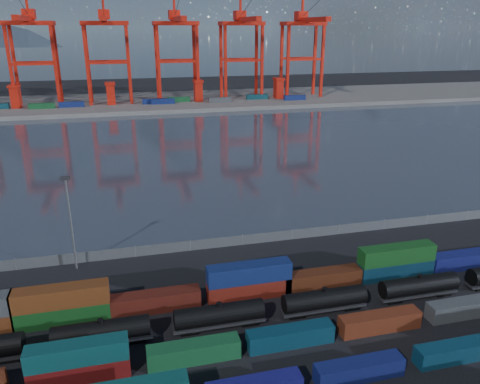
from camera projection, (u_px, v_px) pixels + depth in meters
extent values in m
plane|color=black|center=(294.00, 332.00, 63.54)|extent=(700.00, 700.00, 0.00)
plane|color=#303845|center=(186.00, 149.00, 159.56)|extent=(700.00, 700.00, 0.00)
cube|color=#514F4C|center=(159.00, 102.00, 255.25)|extent=(700.00, 70.00, 2.00)
cube|color=#101854|center=(359.00, 370.00, 54.89)|extent=(10.86, 2.21, 2.35)
cube|color=#0D3146|center=(456.00, 352.00, 57.94)|extent=(10.86, 2.21, 2.35)
cube|color=#5C0E0D|center=(80.00, 370.00, 54.68)|extent=(11.51, 2.34, 2.49)
cube|color=#0C4143|center=(77.00, 353.00, 53.85)|extent=(11.51, 2.34, 2.49)
cube|color=#16532B|center=(194.00, 352.00, 57.79)|extent=(11.51, 2.34, 2.49)
cube|color=#0C3143|center=(290.00, 336.00, 60.71)|extent=(11.51, 2.34, 2.49)
cube|color=maroon|center=(380.00, 322.00, 63.70)|extent=(11.51, 2.34, 2.49)
cube|color=#414546|center=(465.00, 308.00, 66.83)|extent=(11.51, 2.34, 2.49)
cube|color=#124618|center=(63.00, 314.00, 65.25)|extent=(12.90, 2.62, 2.79)
cube|color=#633013|center=(61.00, 296.00, 64.33)|extent=(12.90, 2.62, 2.79)
cube|color=#4C170F|center=(156.00, 301.00, 68.23)|extent=(12.90, 2.62, 2.79)
cube|color=maroon|center=(249.00, 289.00, 71.49)|extent=(12.90, 2.62, 2.79)
cube|color=navy|center=(249.00, 273.00, 70.56)|extent=(12.90, 2.62, 2.79)
cube|color=#4C200F|center=(321.00, 279.00, 74.24)|extent=(12.90, 2.62, 2.79)
cube|color=#0B283C|center=(395.00, 269.00, 77.29)|extent=(12.90, 2.62, 2.79)
cube|color=#144D1A|center=(397.00, 254.00, 76.36)|extent=(12.90, 2.62, 2.79)
cube|color=navy|center=(464.00, 260.00, 80.35)|extent=(12.90, 2.62, 2.79)
cube|color=black|center=(10.00, 357.00, 58.27)|extent=(2.37, 1.71, 0.57)
cylinder|color=black|center=(102.00, 331.00, 60.24)|extent=(12.32, 2.75, 2.75)
cylinder|color=black|center=(100.00, 321.00, 59.73)|extent=(0.76, 0.76, 0.47)
cube|color=black|center=(103.00, 341.00, 60.74)|extent=(12.79, 1.89, 0.38)
cube|color=black|center=(68.00, 348.00, 59.88)|extent=(2.37, 1.71, 0.57)
cube|color=black|center=(136.00, 338.00, 61.85)|extent=(2.37, 1.71, 0.57)
cylinder|color=black|center=(219.00, 314.00, 63.82)|extent=(12.32, 2.75, 2.75)
cylinder|color=black|center=(219.00, 304.00, 63.32)|extent=(0.76, 0.76, 0.47)
cube|color=black|center=(219.00, 323.00, 64.33)|extent=(12.79, 1.89, 0.38)
cube|color=black|center=(189.00, 330.00, 63.47)|extent=(2.37, 1.71, 0.57)
cube|color=black|center=(249.00, 321.00, 65.44)|extent=(2.37, 1.71, 0.57)
cylinder|color=black|center=(324.00, 299.00, 67.41)|extent=(12.32, 2.75, 2.75)
cylinder|color=black|center=(325.00, 290.00, 66.91)|extent=(0.76, 0.76, 0.47)
cube|color=black|center=(324.00, 308.00, 67.91)|extent=(12.79, 1.89, 0.38)
cube|color=black|center=(296.00, 314.00, 67.05)|extent=(2.37, 1.71, 0.57)
cube|color=black|center=(350.00, 306.00, 69.02)|extent=(2.37, 1.71, 0.57)
cylinder|color=black|center=(419.00, 285.00, 71.00)|extent=(12.32, 2.75, 2.75)
cylinder|color=black|center=(420.00, 276.00, 70.49)|extent=(0.76, 0.76, 0.47)
cube|color=black|center=(418.00, 294.00, 71.50)|extent=(12.79, 1.89, 0.38)
cube|color=black|center=(392.00, 300.00, 70.64)|extent=(2.37, 1.71, 0.57)
cube|color=black|center=(441.00, 292.00, 72.61)|extent=(2.37, 1.71, 0.57)
cube|color=black|center=(480.00, 286.00, 74.22)|extent=(2.37, 1.71, 0.57)
cube|color=#595B5E|center=(243.00, 240.00, 88.81)|extent=(160.00, 0.06, 2.00)
cylinder|color=slate|center=(15.00, 264.00, 79.53)|extent=(0.12, 0.12, 2.20)
cylinder|color=slate|center=(77.00, 257.00, 81.84)|extent=(0.12, 0.12, 2.20)
cylinder|color=slate|center=(135.00, 251.00, 84.15)|extent=(0.12, 0.12, 2.20)
cylinder|color=slate|center=(190.00, 245.00, 86.47)|extent=(0.12, 0.12, 2.20)
cylinder|color=slate|center=(243.00, 240.00, 88.78)|extent=(0.12, 0.12, 2.20)
cylinder|color=slate|center=(292.00, 234.00, 91.10)|extent=(0.12, 0.12, 2.20)
cylinder|color=slate|center=(339.00, 229.00, 93.41)|extent=(0.12, 0.12, 2.20)
cylinder|color=slate|center=(384.00, 224.00, 95.72)|extent=(0.12, 0.12, 2.20)
cylinder|color=slate|center=(427.00, 220.00, 98.04)|extent=(0.12, 0.12, 2.20)
cylinder|color=slate|center=(468.00, 215.00, 100.35)|extent=(0.12, 0.12, 2.20)
cylinder|color=slate|center=(71.00, 226.00, 77.72)|extent=(0.36, 0.36, 16.00)
cube|color=black|center=(65.00, 178.00, 74.97)|extent=(1.60, 0.40, 0.60)
cube|color=red|center=(11.00, 69.00, 222.91)|extent=(1.47, 1.47, 41.29)
cube|color=red|center=(15.00, 67.00, 232.98)|extent=(1.47, 1.47, 41.29)
cube|color=red|center=(56.00, 68.00, 227.58)|extent=(1.47, 1.47, 41.29)
cube|color=red|center=(58.00, 66.00, 237.65)|extent=(1.47, 1.47, 41.29)
cube|color=red|center=(33.00, 64.00, 224.56)|extent=(20.19, 1.28, 1.28)
cube|color=red|center=(36.00, 62.00, 234.63)|extent=(20.19, 1.28, 1.28)
cube|color=red|center=(29.00, 23.00, 223.42)|extent=(22.94, 12.85, 2.02)
cube|color=red|center=(24.00, 18.00, 212.74)|extent=(2.75, 44.04, 2.29)
cube|color=red|center=(29.00, 14.00, 225.41)|extent=(5.51, 7.34, 4.59)
cylinder|color=black|center=(21.00, 3.00, 208.60)|extent=(0.22, 37.77, 12.46)
cube|color=red|center=(87.00, 67.00, 231.00)|extent=(1.47, 1.47, 41.29)
cube|color=red|center=(88.00, 66.00, 241.07)|extent=(1.47, 1.47, 41.29)
cube|color=red|center=(129.00, 67.00, 235.67)|extent=(1.47, 1.47, 41.29)
cube|color=red|center=(128.00, 65.00, 245.74)|extent=(1.47, 1.47, 41.29)
cube|color=red|center=(108.00, 63.00, 232.65)|extent=(20.19, 1.28, 1.28)
cube|color=red|center=(108.00, 61.00, 242.72)|extent=(20.19, 1.28, 1.28)
cube|color=red|center=(105.00, 23.00, 231.52)|extent=(22.94, 12.85, 2.02)
cube|color=red|center=(104.00, 19.00, 220.84)|extent=(2.75, 44.04, 2.29)
cube|color=red|center=(104.00, 14.00, 233.51)|extent=(5.51, 7.34, 4.59)
cylinder|color=black|center=(102.00, 4.00, 216.70)|extent=(0.22, 37.77, 12.46)
cube|color=red|center=(159.00, 66.00, 239.10)|extent=(1.47, 1.47, 41.29)
cube|color=red|center=(157.00, 64.00, 249.17)|extent=(1.47, 1.47, 41.29)
cube|color=red|center=(198.00, 65.00, 243.77)|extent=(1.47, 1.47, 41.29)
cube|color=red|center=(194.00, 64.00, 253.84)|extent=(1.47, 1.47, 41.29)
cube|color=red|center=(178.00, 61.00, 240.75)|extent=(20.19, 1.28, 1.28)
cube|color=red|center=(176.00, 60.00, 250.82)|extent=(20.19, 1.28, 1.28)
cube|color=red|center=(175.00, 23.00, 239.62)|extent=(22.94, 12.85, 2.02)
cube|color=red|center=(178.00, 19.00, 228.94)|extent=(2.75, 44.04, 2.29)
cube|color=red|center=(174.00, 15.00, 241.60)|extent=(5.51, 7.34, 4.59)
cube|color=red|center=(174.00, 0.00, 237.64)|extent=(1.10, 1.10, 14.68)
cylinder|color=black|center=(178.00, 5.00, 224.79)|extent=(0.22, 37.77, 12.46)
cube|color=red|center=(225.00, 65.00, 247.20)|extent=(1.47, 1.47, 41.29)
cube|color=red|center=(221.00, 63.00, 257.27)|extent=(1.47, 1.47, 41.29)
cube|color=red|center=(262.00, 64.00, 251.87)|extent=(1.47, 1.47, 41.29)
cube|color=red|center=(256.00, 63.00, 261.94)|extent=(1.47, 1.47, 41.29)
cube|color=red|center=(244.00, 60.00, 248.85)|extent=(20.19, 1.28, 1.28)
cube|color=red|center=(239.00, 59.00, 258.92)|extent=(20.19, 1.28, 1.28)
cube|color=red|center=(241.00, 23.00, 247.72)|extent=(22.94, 12.85, 2.02)
cube|color=red|center=(247.00, 19.00, 237.04)|extent=(2.75, 44.04, 2.29)
cube|color=red|center=(240.00, 15.00, 249.70)|extent=(5.51, 7.34, 4.59)
cube|color=red|center=(240.00, 1.00, 245.74)|extent=(1.10, 1.10, 14.68)
cylinder|color=black|center=(248.00, 6.00, 232.89)|extent=(0.22, 37.77, 12.46)
cube|color=red|center=(288.00, 64.00, 255.30)|extent=(1.47, 1.47, 41.29)
cube|color=red|center=(281.00, 62.00, 265.37)|extent=(1.47, 1.47, 41.29)
cube|color=red|center=(322.00, 63.00, 259.97)|extent=(1.47, 1.47, 41.29)
cube|color=red|center=(314.00, 62.00, 270.04)|extent=(1.47, 1.47, 41.29)
cube|color=red|center=(305.00, 59.00, 256.95)|extent=(20.19, 1.28, 1.28)
cube|color=red|center=(298.00, 58.00, 267.02)|extent=(20.19, 1.28, 1.28)
cube|color=red|center=(303.00, 24.00, 255.81)|extent=(22.94, 12.85, 2.02)
cube|color=red|center=(311.00, 20.00, 245.14)|extent=(2.75, 44.04, 2.29)
cube|color=red|center=(301.00, 16.00, 257.80)|extent=(5.51, 7.34, 4.59)
cube|color=red|center=(303.00, 2.00, 253.84)|extent=(1.10, 1.10, 14.68)
cylinder|color=black|center=(313.00, 6.00, 240.99)|extent=(0.22, 37.77, 12.46)
cube|color=navy|center=(163.00, 101.00, 240.63)|extent=(12.00, 2.44, 2.60)
cube|color=navy|center=(295.00, 98.00, 253.55)|extent=(12.00, 2.44, 2.60)
cube|color=navy|center=(154.00, 101.00, 240.92)|extent=(12.00, 2.44, 2.60)
cube|color=#3F4244|center=(220.00, 100.00, 245.70)|extent=(12.00, 2.44, 2.60)
cube|color=#144C23|center=(42.00, 106.00, 226.68)|extent=(12.00, 2.44, 2.60)
cube|color=navy|center=(72.00, 104.00, 231.03)|extent=(12.00, 2.44, 2.60)
cube|color=#144C23|center=(179.00, 99.00, 247.03)|extent=(12.00, 2.44, 2.60)
cube|color=#0C3842|center=(257.00, 97.00, 256.39)|extent=(12.00, 2.44, 2.60)
cube|color=red|center=(16.00, 97.00, 227.92)|extent=(4.00, 6.00, 10.00)
cube|color=red|center=(14.00, 86.00, 226.09)|extent=(5.00, 7.00, 1.20)
cube|color=red|center=(111.00, 94.00, 238.33)|extent=(4.00, 6.00, 10.00)
cube|color=red|center=(110.00, 83.00, 236.51)|extent=(5.00, 7.00, 1.20)
cube|color=red|center=(198.00, 92.00, 248.74)|extent=(4.00, 6.00, 10.00)
cube|color=red|center=(198.00, 81.00, 246.92)|extent=(5.00, 7.00, 1.20)
cube|color=red|center=(278.00, 89.00, 259.15)|extent=(4.00, 6.00, 10.00)
cube|color=red|center=(279.00, 79.00, 257.33)|extent=(5.00, 7.00, 1.20)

